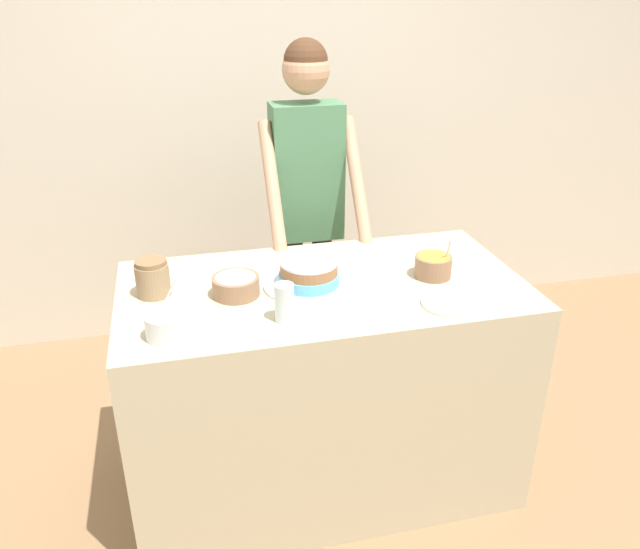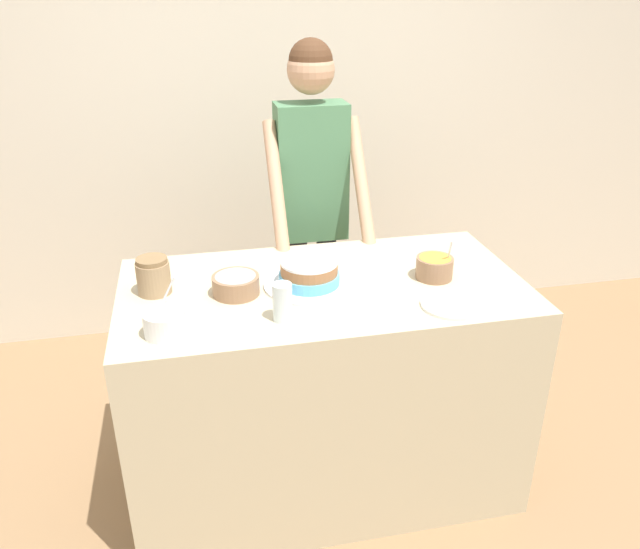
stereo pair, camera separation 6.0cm
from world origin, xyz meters
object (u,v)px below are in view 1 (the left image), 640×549
Objects in this scene: frosting_bowl_orange at (433,265)px; ceramic_plate at (452,303)px; stoneware_jar at (153,278)px; frosting_bowl_white at (166,324)px; person_baker at (307,184)px; drinking_glass at (284,303)px; frosting_bowl_pink at (236,285)px; cake at (309,275)px.

frosting_bowl_orange reaches higher than ceramic_plate.
frosting_bowl_orange is 1.21× the size of stoneware_jar.
frosting_bowl_white is 1.31× the size of stoneware_jar.
frosting_bowl_white is (-0.69, -0.97, -0.14)m from person_baker.
drinking_glass is 0.61m from ceramic_plate.
drinking_glass is at bearing -107.24° from person_baker.
stoneware_jar is at bearing 97.17° from frosting_bowl_white.
frosting_bowl_orange reaches higher than frosting_bowl_pink.
frosting_bowl_white is 0.40m from drinking_glass.
person_baker is 12.64× the size of stoneware_jar.
frosting_bowl_white is (-0.54, -0.26, 0.00)m from cake.
frosting_bowl_pink is at bearing 160.76° from ceramic_plate.
frosting_bowl_pink is 1.29× the size of drinking_glass.
frosting_bowl_orange is (0.49, -0.03, 0.00)m from cake.
frosting_bowl_white is at bearing -82.83° from stoneware_jar.
frosting_bowl_orange is at bearing -1.63° from frosting_bowl_pink.
cake is at bearing 2.38° from frosting_bowl_pink.
frosting_bowl_pink is at bearing -14.01° from stoneware_jar.
frosting_bowl_pink is (-0.43, -0.72, -0.14)m from person_baker.
frosting_bowl_white is 0.82× the size of ceramic_plate.
cake is at bearing 59.79° from drinking_glass.
cake is at bearing -6.16° from stoneware_jar.
frosting_bowl_orange is at bearing 12.38° from frosting_bowl_white.
frosting_bowl_orange is 1.08m from stoneware_jar.
drinking_glass reaches higher than cake.
frosting_bowl_orange is at bearing -5.12° from stoneware_jar.
cake is 2.57× the size of drinking_glass.
frosting_bowl_orange reaches higher than cake.
stoneware_jar reaches higher than frosting_bowl_pink.
frosting_bowl_white is at bearing -167.62° from frosting_bowl_orange.
person_baker is 1.20m from frosting_bowl_white.
cake reaches higher than ceramic_plate.
drinking_glass is at bearing -34.91° from stoneware_jar.
person_baker is 9.66× the size of frosting_bowl_white.
ceramic_plate is 1.10m from stoneware_jar.
drinking_glass is (-0.14, -0.24, 0.02)m from cake.
ceramic_plate is (0.75, -0.26, -0.03)m from frosting_bowl_pink.
frosting_bowl_orange is (0.77, -0.02, 0.01)m from frosting_bowl_pink.
frosting_bowl_pink is 0.95× the size of frosting_bowl_white.
cake is at bearing -102.27° from person_baker.
person_baker is at bearing 72.76° from drinking_glass.
person_baker is 0.85m from frosting_bowl_pink.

